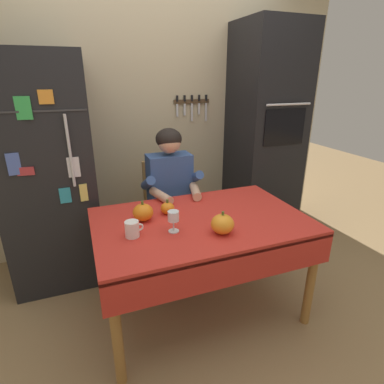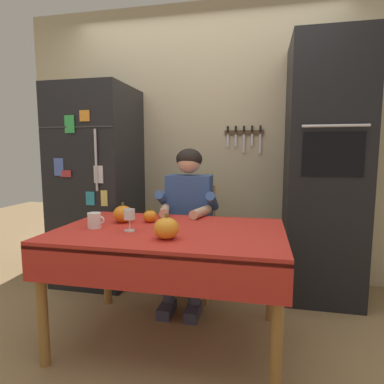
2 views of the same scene
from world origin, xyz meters
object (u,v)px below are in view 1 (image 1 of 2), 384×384
Objects in this scene: coffee_mug at (132,229)px; refrigerator at (49,175)px; seated_person at (172,191)px; dining_table at (202,231)px; pumpkin_large at (143,212)px; wall_oven at (264,138)px; chair_behind_person at (167,207)px; pumpkin_medium at (168,208)px; pumpkin_small at (222,224)px; wine_glass at (173,217)px.

refrigerator is at bearing 117.10° from coffee_mug.
coffee_mug is at bearing -124.20° from seated_person.
pumpkin_large is (-0.36, 0.14, 0.14)m from dining_table.
chair_behind_person is at bearing -173.07° from wall_oven.
wall_oven is at bearing 1.14° from refrigerator.
chair_behind_person is at bearing 75.07° from pumpkin_medium.
refrigerator is 0.96m from pumpkin_large.
pumpkin_large is 0.18m from pumpkin_medium.
wall_oven is 1.21m from chair_behind_person.
chair_behind_person is 0.29m from seated_person.
seated_person is 8.76× the size of pumpkin_small.
pumpkin_small is at bearing -85.34° from seated_person.
wine_glass reaches higher than dining_table.
refrigerator is 0.98m from seated_person.
coffee_mug is 0.81× the size of pumpkin_large.
chair_behind_person is 0.75× the size of seated_person.
chair_behind_person is 8.88× the size of pumpkin_medium.
wall_oven is at bearing 6.93° from chair_behind_person.
pumpkin_large is (-0.34, -0.66, 0.29)m from chair_behind_person.
dining_table is 0.25m from pumpkin_small.
pumpkin_small is at bearing -16.16° from coffee_mug.
chair_behind_person is 0.79m from pumpkin_large.
pumpkin_small is at bearing -77.65° from dining_table.
coffee_mug is 0.78× the size of pumpkin_small.
wall_oven reaches higher than pumpkin_small.
seated_person is (0.93, -0.28, -0.16)m from refrigerator.
dining_table is 1.12× the size of seated_person.
wall_oven is at bearing 31.10° from pumpkin_medium.
chair_behind_person reaches higher than coffee_mug.
dining_table is at bearing -88.48° from chair_behind_person.
refrigerator reaches higher than pumpkin_medium.
refrigerator reaches higher than coffee_mug.
dining_table is 12.62× the size of coffee_mug.
pumpkin_large is at bearing -126.20° from seated_person.
coffee_mug reaches higher than dining_table.
pumpkin_medium is 0.74× the size of pumpkin_small.
refrigerator is 17.18× the size of pumpkin_medium.
wall_oven reaches higher than chair_behind_person.
pumpkin_large is 1.30× the size of pumpkin_medium.
coffee_mug is 0.37m from pumpkin_medium.
wall_oven is 1.47m from pumpkin_medium.
pumpkin_medium is at bearing 39.42° from coffee_mug.
wall_oven is 1.16m from seated_person.
refrigerator is 1.21m from wine_glass.
dining_table is 13.36× the size of pumpkin_medium.
pumpkin_medium is (0.18, 0.04, -0.02)m from pumpkin_large.
wine_glass is at bearing 155.47° from pumpkin_small.
pumpkin_medium reaches higher than coffee_mug.
pumpkin_large is at bearing -166.61° from pumpkin_medium.
refrigerator is 1.05m from pumpkin_medium.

